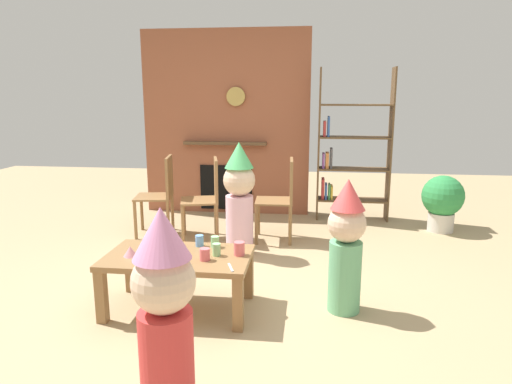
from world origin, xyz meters
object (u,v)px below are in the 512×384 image
Objects in this scene: paper_cup_near_right at (205,254)px; child_in_pink at (346,243)px; paper_cup_far_left at (200,241)px; bookshelf at (348,153)px; potted_plant_tall at (443,200)px; paper_plate_front at (175,254)px; paper_cup_center at (217,250)px; dining_chair_middle at (208,194)px; dining_chair_left at (162,191)px; coffee_table at (179,264)px; dining_chair_right at (282,195)px; child_with_cone_hat at (165,313)px; child_by_the_chairs at (239,196)px; paper_cup_near_left at (239,249)px; paper_plate_rear at (160,246)px; birthday_cake_slice at (130,251)px; paper_cup_far_right at (215,242)px.

paper_cup_near_right is 0.09× the size of child_in_pink.
bookshelf is at bearing 62.68° from paper_cup_far_left.
paper_plate_front is at bearing -137.49° from potted_plant_tall.
paper_cup_near_right is (-1.20, -2.82, -0.39)m from bookshelf.
bookshelf is at bearing 67.39° from paper_cup_center.
child_in_pink reaches higher than dining_chair_middle.
paper_cup_near_right is 0.10× the size of dining_chair_left.
paper_cup_near_right is at bearing -20.54° from coffee_table.
dining_chair_right is at bearing 170.36° from dining_chair_middle.
child_with_cone_hat is at bearing 48.48° from child_in_pink.
child_by_the_chairs is at bearing 140.18° from dining_chair_left.
paper_plate_rear is (-0.64, 0.11, -0.04)m from paper_cup_near_left.
child_with_cone_hat is (0.48, -1.33, 0.14)m from paper_plate_rear.
bookshelf is at bearing 154.78° from child_by_the_chairs.
bookshelf reaches higher than birthday_cake_slice.
child_in_pink is at bearing 11.80° from paper_cup_near_right.
coffee_table is 0.31m from paper_cup_center.
paper_plate_rear is 3.44m from potted_plant_tall.
paper_plate_front is at bearing 160.88° from coffee_table.
paper_cup_far_right is at bearing 105.33° from paper_cup_center.
paper_cup_center is 1.76m from dining_chair_right.
child_with_cone_hat reaches higher than dining_chair_middle.
dining_chair_right is at bearing 70.49° from paper_cup_far_left.
dining_chair_right is (0.37, 2.92, -0.06)m from child_with_cone_hat.
bookshelf reaches higher than child_with_cone_hat.
child_in_pink is (1.41, -0.03, 0.09)m from paper_plate_rear.
paper_cup_near_right is at bearing -69.44° from paper_cup_far_left.
dining_chair_right is (0.42, 1.54, 0.04)m from paper_cup_far_right.
bookshelf is 2.83m from paper_cup_far_right.
coffee_table is 5.75× the size of paper_plate_front.
paper_cup_near_left is 0.78m from child_in_pink.
paper_cup_far_right is 0.13× the size of potted_plant_tall.
paper_cup_near_right reaches higher than paper_plate_rear.
dining_chair_left is at bearing 111.26° from paper_plate_front.
dining_chair_left is 3.25m from potted_plant_tall.
paper_plate_rear is at bearing 164.16° from paper_cup_center.
dining_chair_left is 1.36× the size of potted_plant_tall.
potted_plant_tall is (1.27, 2.18, -0.15)m from child_in_pink.
paper_plate_front is 0.32m from birthday_cake_slice.
child_in_pink is at bearing 106.19° from dining_chair_right.
paper_plate_rear is 0.20× the size of child_in_pink.
paper_cup_far_right is at bearing 143.99° from paper_cup_near_left.
paper_cup_far_left is at bearing 62.78° from coffee_table.
paper_cup_near_left is at bearing 6.29° from coffee_table.
paper_cup_center is 1.20m from child_with_cone_hat.
child_with_cone_hat reaches higher than paper_plate_rear.
paper_plate_rear is 1.17m from child_by_the_chairs.
paper_cup_center is at bearing -170.22° from paper_cup_near_left.
paper_cup_near_right reaches higher than coffee_table.
paper_cup_far_left is (-0.17, 0.19, -0.00)m from paper_cup_center.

